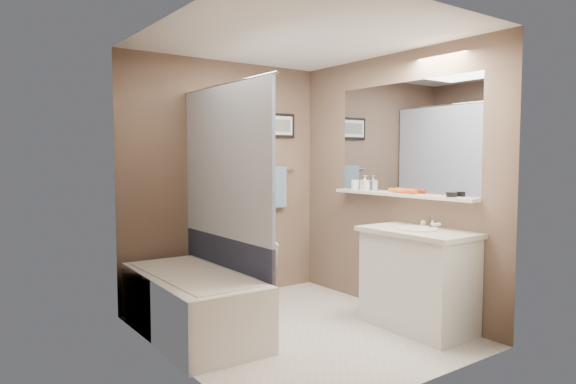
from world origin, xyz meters
TOP-DOWN VIEW (x-y plane):
  - ground at (0.00, 0.00)m, footprint 2.50×2.50m
  - ceiling at (0.00, 0.00)m, footprint 2.20×2.50m
  - wall_back at (0.00, 1.23)m, footprint 2.20×0.04m
  - wall_front at (0.00, -1.23)m, footprint 2.20×0.04m
  - wall_left at (-1.08, 0.00)m, footprint 0.04×2.50m
  - wall_right at (1.08, 0.00)m, footprint 0.04×2.50m
  - tile_surround at (-1.09, 0.50)m, footprint 0.02×1.55m
  - curtain_rod at (-0.40, 0.50)m, footprint 0.02×1.55m
  - curtain_upper at (-0.40, 0.50)m, footprint 0.03×1.45m
  - curtain_lower at (-0.40, 0.50)m, footprint 0.03×1.45m
  - mirror at (1.09, -0.15)m, footprint 0.02×1.60m
  - shelf at (1.04, -0.15)m, footprint 0.12×1.60m
  - towel_bar at (0.55, 1.22)m, footprint 0.60×0.02m
  - towel at (0.55, 1.20)m, footprint 0.34×0.05m
  - art_frame at (0.55, 1.23)m, footprint 0.62×0.02m
  - art_mat at (0.55, 1.22)m, footprint 0.56×0.00m
  - art_image at (0.55, 1.22)m, footprint 0.50×0.00m
  - door at (0.55, -1.24)m, footprint 0.80×0.02m
  - door_handle at (0.22, -1.19)m, footprint 0.10×0.02m
  - bathtub at (-0.75, 0.43)m, footprint 0.76×1.53m
  - tub_rim at (-0.75, 0.43)m, footprint 0.56×1.36m
  - toilet at (0.07, 0.84)m, footprint 0.59×0.75m
  - vanity at (0.85, -0.53)m, footprint 0.52×0.91m
  - countertop at (0.84, -0.53)m, footprint 0.54×0.96m
  - sink_basin at (0.83, -0.53)m, footprint 0.34×0.34m
  - faucet_spout at (1.03, -0.53)m, footprint 0.02×0.02m
  - faucet_knob at (1.03, -0.43)m, footprint 0.05×0.05m
  - candle_bowl_near at (1.04, -0.71)m, footprint 0.09×0.09m
  - hair_brush_front at (1.04, -0.24)m, footprint 0.06×0.22m
  - hair_brush_back at (1.04, -0.13)m, footprint 0.06×0.22m
  - pink_comb at (1.04, -0.01)m, footprint 0.04×0.16m
  - glass_jar at (1.04, 0.43)m, footprint 0.08×0.08m
  - soap_bottle at (1.04, 0.30)m, footprint 0.07×0.07m

SIDE VIEW (x-z plane):
  - ground at x=0.00m, z-range 0.00..0.00m
  - bathtub at x=-0.75m, z-range 0.00..0.50m
  - toilet at x=0.07m, z-range 0.00..0.68m
  - vanity at x=0.85m, z-range 0.00..0.80m
  - tub_rim at x=-0.75m, z-range 0.49..0.51m
  - curtain_lower at x=-0.40m, z-range 0.40..0.76m
  - countertop at x=0.84m, z-range 0.80..0.84m
  - sink_basin at x=0.83m, z-range 0.84..0.86m
  - faucet_knob at x=1.03m, z-range 0.84..0.90m
  - faucet_spout at x=1.03m, z-range 0.84..0.94m
  - tile_surround at x=-1.09m, z-range 0.00..2.00m
  - door at x=0.55m, z-range 0.00..2.00m
  - door_handle at x=0.22m, z-range 0.99..1.01m
  - shelf at x=1.04m, z-range 1.09..1.11m
  - pink_comb at x=1.04m, z-range 1.11..1.12m
  - towel at x=0.55m, z-range 0.90..1.34m
  - candle_bowl_near at x=1.04m, z-range 1.11..1.16m
  - hair_brush_front at x=1.04m, z-range 1.12..1.16m
  - hair_brush_back at x=1.04m, z-range 1.12..1.16m
  - glass_jar at x=1.04m, z-range 1.11..1.22m
  - soap_bottle at x=1.04m, z-range 1.11..1.26m
  - wall_back at x=0.00m, z-range 0.00..2.40m
  - wall_front at x=0.00m, z-range 0.00..2.40m
  - wall_left at x=-1.08m, z-range 0.00..2.40m
  - wall_right at x=1.08m, z-range 0.00..2.40m
  - towel_bar at x=0.55m, z-range 1.29..1.31m
  - curtain_upper at x=-0.40m, z-range 0.76..2.04m
  - mirror at x=1.09m, z-range 1.12..2.12m
  - art_frame at x=0.55m, z-range 1.65..1.91m
  - art_mat at x=0.55m, z-range 1.68..1.88m
  - art_image at x=0.55m, z-range 1.72..1.84m
  - curtain_rod at x=-0.40m, z-range 2.04..2.06m
  - ceiling at x=0.00m, z-range 2.36..2.40m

